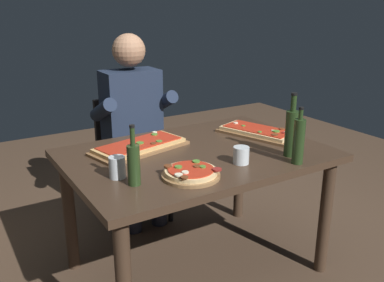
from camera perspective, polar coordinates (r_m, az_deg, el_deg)
The scene contains 12 objects.
ground_plane at distance 2.68m, azimuth 0.59°, elevation -16.56°, with size 6.40×6.40×0.00m, color #4C3828.
dining_table at distance 2.37m, azimuth 0.64°, elevation -3.65°, with size 1.40×0.96×0.74m.
pizza_rectangular_front at distance 2.39m, azimuth -7.00°, elevation -0.71°, with size 0.58×0.36×0.05m.
pizza_rectangular_left at distance 2.67m, azimuth 8.80°, elevation 1.22°, with size 0.37×0.53×0.05m.
pizza_round_far at distance 2.01m, azimuth -0.16°, elevation -4.30°, with size 0.28×0.28×0.05m.
wine_bottle_dark at distance 2.30m, azimuth 13.14°, elevation 1.23°, with size 0.07×0.07×0.34m.
oil_bottle_amber at distance 1.91m, azimuth -7.80°, elevation -2.98°, with size 0.06×0.06×0.28m.
vinegar_bottle_green at distance 2.21m, azimuth 14.06°, elevation 0.06°, with size 0.06×0.06×0.29m.
tumbler_near_camera at distance 2.18m, azimuth 6.57°, elevation -2.03°, with size 0.08×0.08×0.09m.
tumbler_far_side at distance 2.02m, azimuth -9.96°, elevation -3.48°, with size 0.08×0.08×0.10m.
diner_chair at distance 3.12m, azimuth -8.39°, elevation -1.48°, with size 0.44×0.44×0.87m.
seated_diner at distance 2.94m, azimuth -7.67°, elevation 2.54°, with size 0.53×0.41×1.33m.
Camera 1 is at (-1.18, -1.86, 1.53)m, focal length 39.94 mm.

